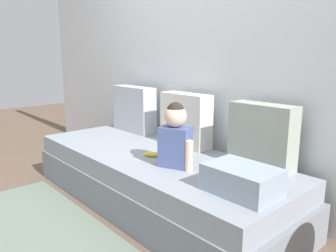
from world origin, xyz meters
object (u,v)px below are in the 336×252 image
at_px(throw_pillow_left, 134,109).
at_px(toddler, 175,136).
at_px(throw_pillow_center, 186,120).
at_px(throw_pillow_right, 262,136).
at_px(banana, 155,154).
at_px(couch, 154,179).
at_px(folded_blanket, 242,180).

xyz_separation_m(throw_pillow_left, toddler, (1.08, -0.43, -0.01)).
bearing_deg(throw_pillow_center, throw_pillow_right, 0.00).
bearing_deg(banana, couch, 143.14).
distance_m(throw_pillow_right, toddler, 0.59).
relative_size(couch, throw_pillow_right, 5.20).
bearing_deg(throw_pillow_center, banana, -79.60).
bearing_deg(folded_blanket, throw_pillow_center, 153.28).
height_order(toddler, folded_blanket, toddler).
distance_m(throw_pillow_left, banana, 0.93).
distance_m(throw_pillow_right, banana, 0.81).
relative_size(couch, toddler, 5.27).
distance_m(throw_pillow_left, throw_pillow_center, 0.74).
bearing_deg(throw_pillow_right, throw_pillow_left, 180.00).
bearing_deg(throw_pillow_left, couch, -25.20).
bearing_deg(throw_pillow_right, folded_blanket, -69.26).
bearing_deg(toddler, throw_pillow_left, 158.22).
bearing_deg(throw_pillow_right, throw_pillow_center, 180.00).
xyz_separation_m(throw_pillow_center, toddler, (0.33, -0.43, -0.01)).
distance_m(throw_pillow_left, folded_blanket, 1.73).
xyz_separation_m(throw_pillow_right, folded_blanket, (0.17, -0.46, -0.14)).
bearing_deg(throw_pillow_left, throw_pillow_center, 0.00).
height_order(throw_pillow_center, toddler, toddler).
xyz_separation_m(couch, throw_pillow_right, (0.74, 0.35, 0.44)).
height_order(couch, throw_pillow_center, throw_pillow_center).
height_order(throw_pillow_left, throw_pillow_right, throw_pillow_left).
xyz_separation_m(couch, throw_pillow_center, (0.00, 0.35, 0.44)).
distance_m(throw_pillow_center, toddler, 0.54).
distance_m(couch, folded_blanket, 0.97).
distance_m(couch, throw_pillow_right, 0.93).
relative_size(throw_pillow_right, folded_blanket, 1.15).
bearing_deg(throw_pillow_center, folded_blanket, -26.72).
height_order(couch, throw_pillow_right, throw_pillow_right).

